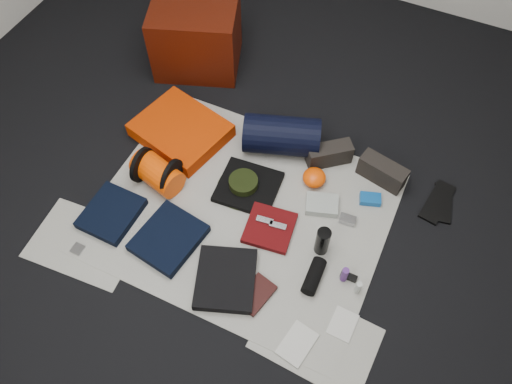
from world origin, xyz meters
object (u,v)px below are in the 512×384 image
at_px(stuff_sack, 157,173).
at_px(paperback_book, 256,294).
at_px(water_bottle, 322,241).
at_px(red_cabinet, 196,36).
at_px(sleeping_pad, 181,130).
at_px(navy_duffel, 282,136).
at_px(compact_camera, 348,220).

bearing_deg(stuff_sack, paperback_book, -26.13).
bearing_deg(paperback_book, water_bottle, 76.00).
height_order(red_cabinet, water_bottle, red_cabinet).
xyz_separation_m(sleeping_pad, paperback_book, (0.88, -0.77, -0.03)).
xyz_separation_m(red_cabinet, sleeping_pad, (0.22, -0.63, -0.18)).
relative_size(stuff_sack, water_bottle, 1.54).
bearing_deg(navy_duffel, red_cabinet, 131.87).
bearing_deg(stuff_sack, sleeping_pad, 98.70).
relative_size(sleeping_pad, paperback_book, 2.64).
xyz_separation_m(sleeping_pad, stuff_sack, (0.06, -0.36, 0.04)).
height_order(sleeping_pad, stuff_sack, stuff_sack).
xyz_separation_m(red_cabinet, compact_camera, (1.38, -0.78, -0.21)).
bearing_deg(compact_camera, sleeping_pad, 167.95).
distance_m(stuff_sack, paperback_book, 0.92).
height_order(navy_duffel, paperback_book, navy_duffel).
height_order(stuff_sack, navy_duffel, navy_duffel).
xyz_separation_m(stuff_sack, paperback_book, (0.82, -0.40, -0.07)).
bearing_deg(paperback_book, stuff_sack, 167.92).
bearing_deg(sleeping_pad, navy_duffel, 15.98).
bearing_deg(stuff_sack, navy_duffel, 44.19).
relative_size(stuff_sack, navy_duffel, 0.65).
bearing_deg(compact_camera, paperback_book, -119.22).
bearing_deg(red_cabinet, sleeping_pad, -90.94).
bearing_deg(compact_camera, navy_duffel, 144.88).
xyz_separation_m(compact_camera, paperback_book, (-0.28, -0.62, -0.00)).
height_order(navy_duffel, compact_camera, navy_duffel).
height_order(water_bottle, paperback_book, water_bottle).
bearing_deg(water_bottle, red_cabinet, 142.25).
distance_m(red_cabinet, stuff_sack, 1.04).
relative_size(navy_duffel, water_bottle, 2.39).
height_order(compact_camera, paperback_book, compact_camera).
relative_size(sleeping_pad, water_bottle, 2.78).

